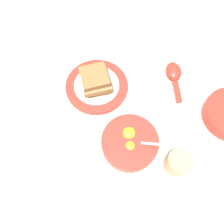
{
  "coord_description": "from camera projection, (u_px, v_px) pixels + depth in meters",
  "views": [
    {
      "loc": [
        -0.23,
        0.27,
        0.68
      ],
      "look_at": [
        0.01,
        0.09,
        0.02
      ],
      "focal_mm": 35.0,
      "sensor_mm": 36.0,
      "label": 1
    }
  ],
  "objects": [
    {
      "name": "soup_spoon",
      "position": [
        174.0,
        74.0,
        0.79
      ],
      "size": [
        0.16,
        0.12,
        0.04
      ],
      "color": "red",
      "rests_on": "ground_plane"
    },
    {
      "name": "toast_plate",
      "position": [
        97.0,
        86.0,
        0.78
      ],
      "size": [
        0.22,
        0.22,
        0.02
      ],
      "color": "red",
      "rests_on": "ground_plane"
    },
    {
      "name": "egg_bowl",
      "position": [
        130.0,
        143.0,
        0.68
      ],
      "size": [
        0.18,
        0.18,
        0.07
      ],
      "color": "red",
      "rests_on": "ground_plane"
    },
    {
      "name": "toast_sandwich",
      "position": [
        95.0,
        81.0,
        0.75
      ],
      "size": [
        0.13,
        0.12,
        0.06
      ],
      "color": "brown",
      "rests_on": "toast_plate"
    },
    {
      "name": "drinking_cup",
      "position": [
        178.0,
        162.0,
        0.64
      ],
      "size": [
        0.07,
        0.07,
        0.07
      ],
      "color": "tan",
      "rests_on": "ground_plane"
    },
    {
      "name": "ground_plane",
      "position": [
        135.0,
        102.0,
        0.76
      ],
      "size": [
        3.0,
        3.0,
        0.0
      ],
      "primitive_type": "plane",
      "color": "beige"
    }
  ]
}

